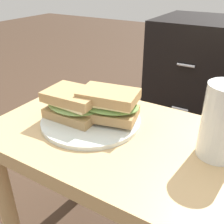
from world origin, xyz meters
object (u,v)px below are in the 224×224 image
object	(u,v)px
sandwich_front	(72,105)
sandwich_back	(109,104)
beer_glass	(222,123)
plate	(91,120)

from	to	relation	value
sandwich_front	sandwich_back	bearing A→B (deg)	22.38
sandwich_back	beer_glass	distance (m)	0.24
plate	beer_glass	world-z (taller)	beer_glass
plate	sandwich_front	size ratio (longest dim) A/B	1.72
sandwich_back	beer_glass	world-z (taller)	beer_glass
plate	sandwich_back	bearing A→B (deg)	22.38
plate	beer_glass	bearing A→B (deg)	4.60
sandwich_front	beer_glass	world-z (taller)	beer_glass
plate	beer_glass	size ratio (longest dim) A/B	1.61
plate	sandwich_back	size ratio (longest dim) A/B	1.51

